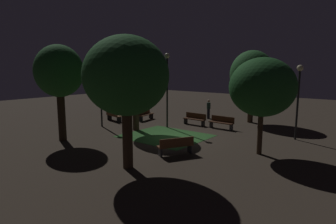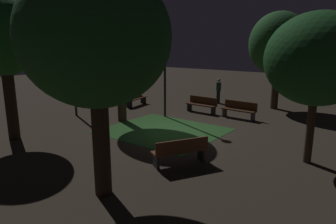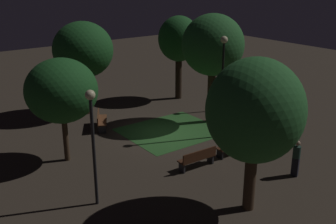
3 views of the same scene
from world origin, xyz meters
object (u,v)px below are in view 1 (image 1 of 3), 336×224
(bench_corner, at_px, (222,122))
(bench_lawn_edge, at_px, (195,119))
(tree_tall_center, at_px, (59,72))
(lamp_post_near_wall, at_px, (299,89))
(lamp_post_plaza_west, at_px, (167,79))
(bench_by_lamp, at_px, (145,114))
(bench_front_left, at_px, (113,115))
(pedestrian, at_px, (209,109))
(tree_near_wall, at_px, (262,87))
(tree_back_left, at_px, (126,76))
(tree_right_canopy, at_px, (252,74))
(lamp_post_plaza_east, at_px, (101,87))
(tree_lawn_side, at_px, (135,66))
(bench_near_trees, at_px, (176,145))

(bench_corner, relative_size, bench_lawn_edge, 1.00)
(tree_tall_center, bearing_deg, lamp_post_near_wall, -140.65)
(lamp_post_plaza_west, bearing_deg, bench_by_lamp, -20.59)
(bench_front_left, bearing_deg, pedestrian, -133.06)
(bench_lawn_edge, bearing_deg, bench_by_lamp, 10.14)
(bench_by_lamp, bearing_deg, tree_near_wall, 162.70)
(tree_back_left, distance_m, lamp_post_plaza_west, 8.57)
(tree_near_wall, bearing_deg, tree_tall_center, 24.55)
(pedestrian, bearing_deg, bench_lawn_edge, 100.94)
(bench_by_lamp, relative_size, tree_right_canopy, 0.33)
(bench_front_left, xyz_separation_m, lamp_post_near_wall, (-13.19, -2.80, 2.54))
(tree_right_canopy, height_order, lamp_post_plaza_east, tree_right_canopy)
(lamp_post_plaza_east, relative_size, pedestrian, 2.63)
(tree_tall_center, bearing_deg, tree_right_canopy, -117.44)
(lamp_post_plaza_east, distance_m, lamp_post_plaza_west, 4.85)
(pedestrian, bearing_deg, tree_near_wall, 134.71)
(lamp_post_near_wall, height_order, lamp_post_plaza_west, lamp_post_plaza_west)
(tree_right_canopy, xyz_separation_m, lamp_post_plaza_west, (3.91, 5.60, -0.25))
(tree_right_canopy, xyz_separation_m, tree_lawn_side, (5.06, 7.62, 0.64))
(tree_lawn_side, bearing_deg, pedestrian, -102.81)
(bench_by_lamp, xyz_separation_m, tree_tall_center, (-0.84, 8.01, 3.53))
(bench_by_lamp, relative_size, tree_near_wall, 0.39)
(tree_back_left, bearing_deg, lamp_post_plaza_east, -31.67)
(tree_back_left, relative_size, lamp_post_plaza_east, 1.32)
(bench_near_trees, bearing_deg, tree_lawn_side, -26.96)
(tree_tall_center, distance_m, lamp_post_plaza_east, 4.42)
(tree_lawn_side, bearing_deg, tree_right_canopy, -123.58)
(bench_front_left, xyz_separation_m, tree_lawn_side, (-3.83, 1.25, 3.93))
(pedestrian, bearing_deg, bench_corner, 133.27)
(tree_lawn_side, relative_size, lamp_post_near_wall, 1.39)
(tree_tall_center, xyz_separation_m, lamp_post_plaza_east, (1.45, -4.03, -1.10))
(bench_by_lamp, distance_m, lamp_post_plaza_east, 4.70)
(bench_by_lamp, bearing_deg, bench_lawn_edge, -169.86)
(tree_near_wall, bearing_deg, lamp_post_near_wall, -98.57)
(bench_by_lamp, xyz_separation_m, lamp_post_plaza_west, (-3.34, 1.26, 3.03))
(bench_near_trees, bearing_deg, lamp_post_near_wall, -118.80)
(tree_near_wall, distance_m, pedestrian, 10.42)
(bench_lawn_edge, xyz_separation_m, tree_tall_center, (3.55, 8.80, 3.53))
(bench_front_left, height_order, lamp_post_near_wall, lamp_post_near_wall)
(lamp_post_near_wall, bearing_deg, lamp_post_plaza_east, 21.37)
(bench_by_lamp, xyz_separation_m, tree_lawn_side, (-2.20, 3.27, 3.93))
(bench_front_left, distance_m, tree_right_canopy, 11.42)
(tree_lawn_side, distance_m, tree_near_wall, 8.80)
(tree_lawn_side, relative_size, lamp_post_plaza_west, 1.16)
(tree_lawn_side, xyz_separation_m, tree_near_wall, (-8.73, 0.13, -1.09))
(bench_by_lamp, bearing_deg, tree_lawn_side, 123.86)
(bench_by_lamp, relative_size, tree_lawn_side, 0.30)
(bench_near_trees, distance_m, pedestrian, 10.68)
(bench_front_left, bearing_deg, tree_tall_center, 112.43)
(bench_corner, distance_m, pedestrian, 4.15)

